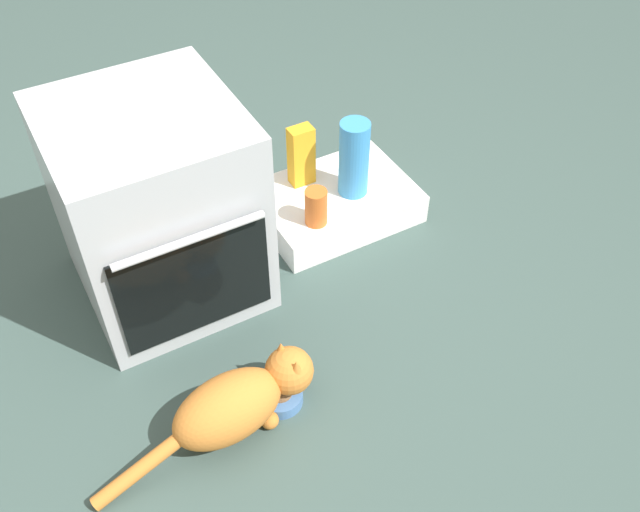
% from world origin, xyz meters
% --- Properties ---
extents(ground, '(8.00, 8.00, 0.00)m').
position_xyz_m(ground, '(0.00, 0.00, 0.00)').
color(ground, '#384C47').
extents(oven, '(0.56, 0.63, 0.69)m').
position_xyz_m(oven, '(-0.09, 0.43, 0.34)').
color(oven, '#B7BABF').
rests_on(oven, ground).
extents(pantry_cabinet, '(0.57, 0.41, 0.12)m').
position_xyz_m(pantry_cabinet, '(0.58, 0.46, 0.06)').
color(pantry_cabinet, white).
rests_on(pantry_cabinet, ground).
extents(food_bowl, '(0.14, 0.14, 0.07)m').
position_xyz_m(food_bowl, '(0.01, -0.20, 0.03)').
color(food_bowl, '#4C7AB7').
rests_on(food_bowl, ground).
extents(cat, '(0.70, 0.23, 0.21)m').
position_xyz_m(cat, '(-0.12, -0.21, 0.11)').
color(cat, '#C6752D').
rests_on(cat, ground).
extents(water_bottle, '(0.11, 0.11, 0.30)m').
position_xyz_m(water_bottle, '(0.64, 0.42, 0.27)').
color(water_bottle, '#388CD1').
rests_on(water_bottle, pantry_cabinet).
extents(sauce_jar, '(0.08, 0.08, 0.14)m').
position_xyz_m(sauce_jar, '(0.43, 0.34, 0.19)').
color(sauce_jar, '#D16023').
rests_on(sauce_jar, pantry_cabinet).
extents(juice_carton, '(0.09, 0.06, 0.24)m').
position_xyz_m(juice_carton, '(0.50, 0.57, 0.24)').
color(juice_carton, orange).
rests_on(juice_carton, pantry_cabinet).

